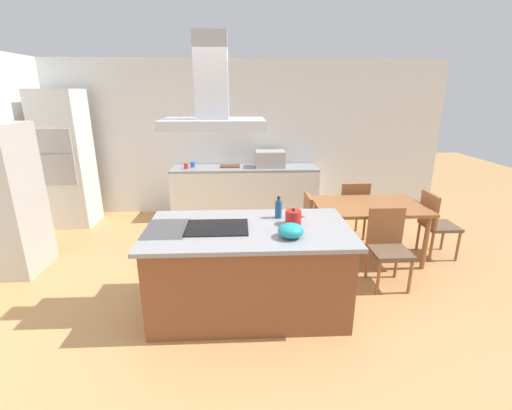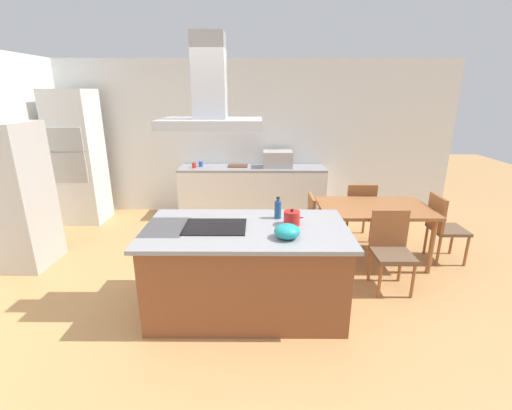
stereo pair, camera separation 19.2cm
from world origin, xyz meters
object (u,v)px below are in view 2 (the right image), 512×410
(coffee_mug_red, at_px, (194,165))
(wall_oven_stack, at_px, (78,158))
(cutting_board, at_px, (238,166))
(chair_facing_back_wall, at_px, (359,208))
(coffee_mug_blue, at_px, (201,164))
(dining_table, at_px, (374,213))
(cooktop, at_px, (215,227))
(refrigerator, at_px, (9,197))
(chair_facing_island, at_px, (391,245))
(olive_oil_bottle, at_px, (278,209))
(countertop_microwave, at_px, (278,159))
(tea_kettle, at_px, (292,218))
(range_hood, at_px, (210,98))
(chair_at_left_end, at_px, (303,224))
(chair_at_right_end, at_px, (443,224))
(mixing_bowl, at_px, (287,231))

(coffee_mug_red, xyz_separation_m, wall_oven_stack, (-1.91, -0.15, 0.16))
(cutting_board, relative_size, chair_facing_back_wall, 0.38)
(coffee_mug_blue, bearing_deg, dining_table, -35.69)
(cooktop, xyz_separation_m, chair_facing_back_wall, (1.92, 1.79, -0.40))
(refrigerator, xyz_separation_m, chair_facing_island, (4.60, -0.53, -0.40))
(olive_oil_bottle, distance_m, chair_facing_island, 1.40)
(olive_oil_bottle, height_order, chair_facing_island, olive_oil_bottle)
(countertop_microwave, relative_size, coffee_mug_blue, 5.56)
(cooktop, distance_m, countertop_microwave, 2.98)
(olive_oil_bottle, xyz_separation_m, countertop_microwave, (0.14, 2.61, 0.04))
(cutting_board, bearing_deg, wall_oven_stack, -173.91)
(tea_kettle, bearing_deg, refrigerator, 164.98)
(coffee_mug_red, xyz_separation_m, dining_table, (2.60, -1.68, -0.28))
(chair_facing_island, xyz_separation_m, range_hood, (-1.92, -0.46, 1.59))
(dining_table, height_order, chair_facing_island, chair_facing_island)
(chair_facing_back_wall, bearing_deg, chair_at_left_end, -143.99)
(wall_oven_stack, distance_m, chair_at_right_end, 5.67)
(cutting_board, xyz_separation_m, chair_facing_island, (1.86, -2.47, -0.40))
(refrigerator, relative_size, range_hood, 2.02)
(coffee_mug_red, height_order, coffee_mug_blue, same)
(chair_facing_back_wall, bearing_deg, dining_table, -90.00)
(mixing_bowl, bearing_deg, coffee_mug_red, 114.05)
(cooktop, relative_size, mixing_bowl, 2.54)
(coffee_mug_red, bearing_deg, coffee_mug_blue, 50.94)
(cutting_board, distance_m, chair_at_left_end, 2.08)
(wall_oven_stack, height_order, dining_table, wall_oven_stack)
(tea_kettle, distance_m, chair_at_right_end, 2.38)
(olive_oil_bottle, bearing_deg, refrigerator, 167.62)
(mixing_bowl, distance_m, chair_facing_island, 1.50)
(tea_kettle, distance_m, countertop_microwave, 2.81)
(tea_kettle, xyz_separation_m, dining_table, (1.17, 1.05, -0.30))
(cooktop, height_order, chair_facing_island, cooktop)
(countertop_microwave, bearing_deg, refrigerator, -151.22)
(chair_facing_back_wall, bearing_deg, cooktop, -137.01)
(dining_table, bearing_deg, tea_kettle, -137.93)
(refrigerator, bearing_deg, wall_oven_stack, 87.23)
(coffee_mug_red, relative_size, range_hood, 0.10)
(chair_at_left_end, bearing_deg, chair_facing_island, -36.01)
(cooktop, distance_m, range_hood, 1.20)
(countertop_microwave, bearing_deg, chair_at_left_end, -82.16)
(countertop_microwave, distance_m, coffee_mug_blue, 1.35)
(cooktop, distance_m, mixing_bowl, 0.73)
(tea_kettle, bearing_deg, olive_oil_bottle, 123.26)
(cutting_board, relative_size, dining_table, 0.24)
(wall_oven_stack, xyz_separation_m, chair_facing_back_wall, (4.52, -0.86, -0.59))
(chair_facing_island, xyz_separation_m, chair_at_right_end, (0.92, 0.67, 0.00))
(wall_oven_stack, xyz_separation_m, chair_at_right_end, (5.43, -1.52, -0.59))
(coffee_mug_blue, relative_size, range_hood, 0.10)
(tea_kettle, relative_size, range_hood, 0.23)
(refrigerator, relative_size, chair_facing_island, 2.04)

